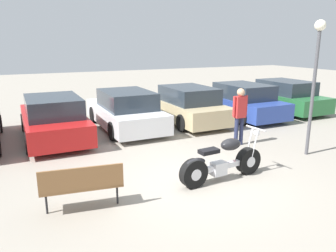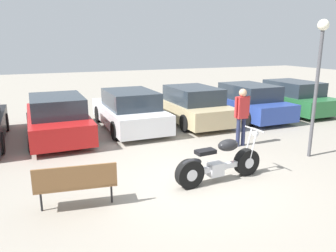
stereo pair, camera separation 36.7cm
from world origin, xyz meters
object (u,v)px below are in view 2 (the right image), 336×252
at_px(parked_car_white, 129,111).
at_px(lamp_post, 319,64).
at_px(park_bench, 76,182).
at_px(parked_car_blue, 246,102).
at_px(parked_car_champagne, 191,105).
at_px(parked_car_red, 57,118).
at_px(motorcycle, 219,163).
at_px(parked_car_green, 289,97).
at_px(person_standing, 242,112).

relative_size(parked_car_white, lamp_post, 1.21).
bearing_deg(lamp_post, park_bench, -175.26).
bearing_deg(parked_car_blue, parked_car_champagne, 176.31).
bearing_deg(parked_car_white, park_bench, -115.81).
xyz_separation_m(parked_car_red, parked_car_white, (2.51, 0.23, 0.00)).
distance_m(parked_car_blue, lamp_post, 5.30).
bearing_deg(motorcycle, park_bench, -178.76).
xyz_separation_m(parked_car_champagne, parked_car_blue, (2.51, -0.16, 0.00)).
distance_m(motorcycle, parked_car_champagne, 5.77).
bearing_deg(parked_car_green, parked_car_champagne, -179.70).
xyz_separation_m(parked_car_champagne, parked_car_green, (5.02, 0.03, 0.00)).
bearing_deg(parked_car_green, parked_car_white, -179.68).
height_order(motorcycle, parked_car_red, parked_car_red).
bearing_deg(parked_car_blue, person_standing, -128.02).
relative_size(park_bench, lamp_post, 0.42).
bearing_deg(lamp_post, parked_car_white, 126.77).
xyz_separation_m(motorcycle, parked_car_champagne, (2.03, 5.40, 0.23)).
bearing_deg(parked_car_champagne, parked_car_blue, -3.69).
height_order(parked_car_red, person_standing, person_standing).
height_order(parked_car_blue, lamp_post, lamp_post).
relative_size(parked_car_champagne, parked_car_green, 1.00).
bearing_deg(person_standing, park_bench, -158.08).
xyz_separation_m(motorcycle, person_standing, (2.00, 1.99, 0.62)).
distance_m(parked_car_blue, person_standing, 4.14).
relative_size(parked_car_green, lamp_post, 1.21).
relative_size(motorcycle, parked_car_champagne, 0.50).
bearing_deg(park_bench, parked_car_blue, 34.72).
bearing_deg(parked_car_green, motorcycle, -142.40).
bearing_deg(parked_car_blue, parked_car_white, 178.33).
bearing_deg(parked_car_red, person_standing, -32.38).
xyz_separation_m(parked_car_white, person_standing, (2.48, -3.39, 0.39)).
xyz_separation_m(parked_car_blue, lamp_post, (-1.34, -4.78, 1.86)).
bearing_deg(parked_car_blue, parked_car_green, 4.29).
xyz_separation_m(motorcycle, parked_car_white, (-0.48, 5.38, 0.23)).
bearing_deg(parked_car_red, parked_car_white, 5.14).
distance_m(motorcycle, parked_car_white, 5.41).
distance_m(parked_car_green, park_bench, 11.55).
height_order(parked_car_white, parked_car_champagne, same).
bearing_deg(parked_car_red, parked_car_blue, 0.60).
bearing_deg(parked_car_green, parked_car_red, -178.47).
distance_m(parked_car_champagne, person_standing, 3.43).
bearing_deg(lamp_post, parked_car_champagne, 103.33).
relative_size(parked_car_white, parked_car_champagne, 1.00).
bearing_deg(park_bench, parked_car_champagne, 46.73).
bearing_deg(person_standing, lamp_post, -52.02).
bearing_deg(park_bench, parked_car_red, 88.62).
relative_size(park_bench, person_standing, 0.88).
bearing_deg(park_bench, person_standing, 21.92).
height_order(parked_car_white, person_standing, person_standing).
bearing_deg(parked_car_white, lamp_post, -53.23).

